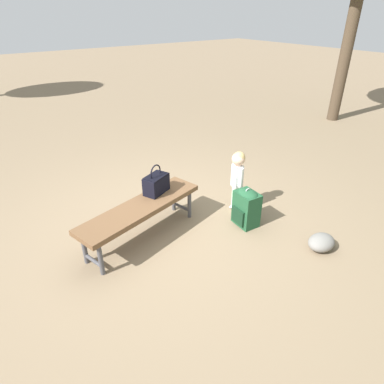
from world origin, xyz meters
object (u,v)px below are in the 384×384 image
(park_bench, at_px, (141,210))
(handbag, at_px, (156,183))
(trail_rock, at_px, (321,242))
(backpack_large, at_px, (246,207))
(child_standing, at_px, (238,173))

(park_bench, relative_size, handbag, 4.48)
(park_bench, xyz_separation_m, trail_rock, (1.54, -1.39, -0.30))
(handbag, height_order, backpack_large, handbag)
(park_bench, relative_size, trail_rock, 4.90)
(handbag, bearing_deg, trail_rock, -51.64)
(park_bench, distance_m, child_standing, 1.35)
(backpack_large, distance_m, trail_rock, 0.96)
(park_bench, relative_size, child_standing, 1.95)
(child_standing, height_order, backpack_large, child_standing)
(child_standing, distance_m, trail_rock, 1.31)
(park_bench, distance_m, trail_rock, 2.10)
(handbag, distance_m, trail_rock, 2.04)
(park_bench, height_order, child_standing, child_standing)
(handbag, height_order, trail_rock, handbag)
(handbag, distance_m, child_standing, 1.07)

